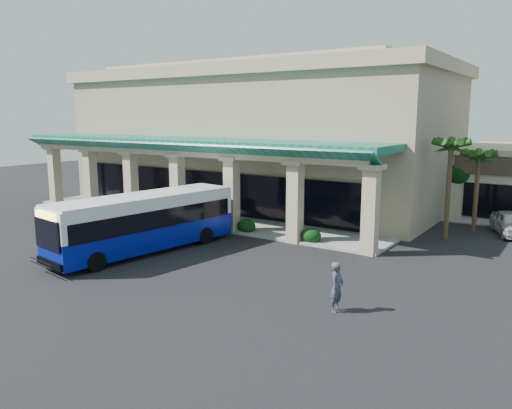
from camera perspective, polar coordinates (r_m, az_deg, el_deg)
The scene contains 10 objects.
ground at distance 25.59m, azimuth -4.33°, elevation -6.28°, with size 110.00×110.00×0.00m, color black.
main_building at distance 42.25m, azimuth 0.51°, elevation 8.02°, with size 30.80×14.80×11.35m, color tan, non-canonical shape.
arcade at distance 35.19m, azimuth -7.79°, elevation 2.90°, with size 30.00×6.20×5.70m, color #0F5F4D, non-canonical shape.
palm_0 at distance 31.23m, azimuth 21.17°, elevation 2.23°, with size 2.40×2.40×6.60m, color #193B0F, non-canonical shape.
palm_1 at distance 34.01m, azimuth 23.91°, elevation 1.96°, with size 2.40×2.40×5.80m, color #193B0F, non-canonical shape.
palm_2 at distance 45.88m, azimuth -21.76°, elevation 4.25°, with size 2.40×2.40×6.20m, color #193B0F, non-canonical shape.
broadleaf_tree at distance 39.32m, azimuth 22.30°, elevation 2.33°, with size 2.60×2.60×4.81m, color black, non-canonical shape.
transit_bus at distance 27.24m, azimuth -12.59°, elevation -2.13°, with size 2.58×11.11×3.10m, color #05128D, non-canonical shape.
pedestrian at distance 18.98m, azimuth 9.23°, elevation -9.28°, with size 0.69×0.46×1.90m, color #3D4152.
car_silver at distance 34.30m, azimuth 27.15°, elevation -1.91°, with size 1.73×4.29×1.46m, color silver.
Camera 1 is at (15.26, -19.24, 7.21)m, focal length 35.00 mm.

